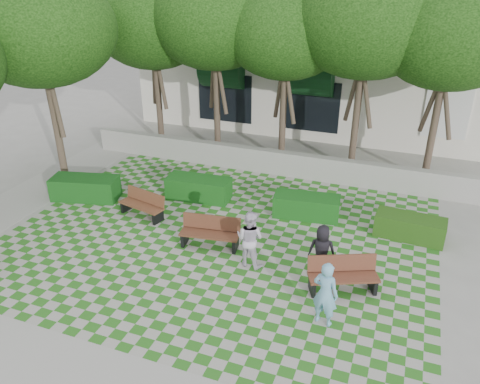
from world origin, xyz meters
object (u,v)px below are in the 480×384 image
at_px(hedge_east, 410,227).
at_px(hedge_west, 85,188).
at_px(hedge_midleft, 199,188).
at_px(person_dark, 322,251).
at_px(hedge_midright, 306,206).
at_px(bench_west, 143,205).
at_px(bench_mid, 210,233).
at_px(person_white, 250,239).
at_px(bench_east, 343,275).
at_px(person_blue, 325,294).

height_order(hedge_east, hedge_west, hedge_west).
distance_m(hedge_midleft, person_dark, 5.54).
bearing_deg(hedge_midright, bench_west, -159.81).
bearing_deg(bench_mid, person_white, -27.39).
bearing_deg(bench_west, person_white, -4.84).
relative_size(hedge_east, hedge_west, 0.88).
bearing_deg(bench_mid, hedge_midright, 42.97).
xyz_separation_m(bench_mid, hedge_west, (-5.15, 1.24, -0.04)).
distance_m(hedge_west, person_white, 6.72).
xyz_separation_m(bench_east, bench_west, (-6.50, 1.56, -0.03)).
relative_size(bench_west, hedge_midright, 0.80).
relative_size(bench_west, hedge_east, 0.84).
bearing_deg(bench_mid, hedge_west, 158.35).
xyz_separation_m(bench_west, hedge_midright, (4.82, 1.77, -0.04)).
bearing_deg(hedge_east, bench_mid, -155.01).
bearing_deg(bench_mid, bench_east, -18.54).
height_order(person_blue, person_white, person_blue).
height_order(bench_east, hedge_west, bench_east).
distance_m(hedge_east, person_white, 4.86).
height_order(bench_west, person_blue, person_blue).
xyz_separation_m(hedge_east, person_blue, (-1.61, -4.45, 0.45)).
height_order(hedge_midright, hedge_west, hedge_west).
bearing_deg(bench_mid, hedge_midleft, 113.15).
height_order(bench_east, hedge_midright, bench_east).
relative_size(bench_west, hedge_west, 0.74).
xyz_separation_m(bench_mid, hedge_midleft, (-1.58, 2.60, -0.05)).
relative_size(hedge_east, person_blue, 1.23).
relative_size(bench_east, person_dark, 1.26).
bearing_deg(hedge_east, bench_east, -114.33).
height_order(bench_east, person_blue, person_blue).
bearing_deg(hedge_midright, person_dark, -69.98).
relative_size(person_blue, person_white, 1.00).
bearing_deg(hedge_midright, person_white, -104.32).
distance_m(bench_west, hedge_midleft, 2.07).
distance_m(hedge_east, person_blue, 4.75).
height_order(hedge_east, hedge_midleft, hedge_midleft).
bearing_deg(bench_west, hedge_midright, 33.56).
xyz_separation_m(bench_east, person_white, (-2.47, 0.23, 0.36)).
bearing_deg(bench_east, person_dark, 119.85).
relative_size(hedge_west, person_blue, 1.39).
bearing_deg(bench_east, bench_west, 142.71).
height_order(hedge_midleft, person_blue, person_blue).
distance_m(bench_mid, bench_west, 2.83).
bearing_deg(person_blue, person_dark, -63.62).
xyz_separation_m(person_blue, person_dark, (-0.44, 1.78, -0.09)).
height_order(hedge_west, person_white, person_white).
bearing_deg(bench_east, hedge_west, 143.96).
relative_size(hedge_midright, hedge_west, 0.92).
relative_size(bench_east, bench_mid, 1.02).
distance_m(bench_west, hedge_east, 8.07).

